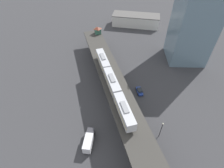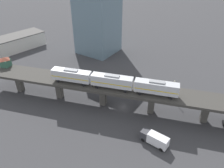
% 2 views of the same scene
% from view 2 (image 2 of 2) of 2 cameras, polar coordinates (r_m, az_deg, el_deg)
% --- Properties ---
extents(ground_plane, '(400.00, 400.00, 0.00)m').
position_cam_2_polar(ground_plane, '(68.56, 2.92, -6.09)').
color(ground_plane, '#38383A').
extents(elevated_viaduct, '(36.08, 90.17, 7.39)m').
position_cam_2_polar(elevated_viaduct, '(64.80, 3.22, -1.69)').
color(elevated_viaduct, '#393733').
rests_on(elevated_viaduct, ground).
extents(subway_train, '(14.02, 36.28, 4.45)m').
position_cam_2_polar(subway_train, '(62.40, 0.00, 0.81)').
color(subway_train, silver).
rests_on(subway_train, elevated_viaduct).
extents(signal_hut, '(4.05, 4.05, 3.40)m').
position_cam_2_polar(signal_hut, '(83.51, -26.16, 5.27)').
color(signal_hut, '#33604C').
rests_on(signal_hut, elevated_viaduct).
extents(street_car_blue, '(2.59, 4.66, 1.89)m').
position_cam_2_polar(street_car_blue, '(76.87, 1.23, -0.51)').
color(street_car_blue, '#233D93').
rests_on(street_car_blue, ground).
extents(delivery_truck, '(2.89, 7.36, 3.20)m').
position_cam_2_polar(delivery_truck, '(57.18, 11.10, -13.88)').
color(delivery_truck, '#333338').
rests_on(delivery_truck, ground).
extents(street_lamp, '(0.44, 0.44, 6.94)m').
position_cam_2_polar(street_lamp, '(72.51, 15.75, -1.08)').
color(street_lamp, black).
rests_on(street_lamp, ground).
extents(warehouse_building, '(29.81, 14.55, 6.80)m').
position_cam_2_polar(warehouse_building, '(116.40, -24.19, 9.72)').
color(warehouse_building, beige).
rests_on(warehouse_building, ground).
extents(office_tower, '(16.00, 16.00, 36.00)m').
position_cam_2_polar(office_tower, '(100.80, -3.83, 18.04)').
color(office_tower, slate).
rests_on(office_tower, ground).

